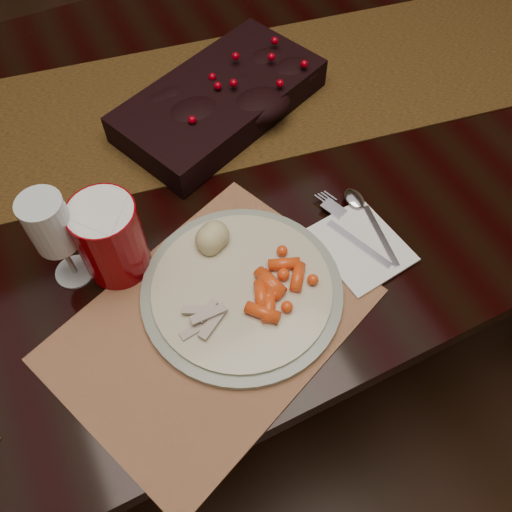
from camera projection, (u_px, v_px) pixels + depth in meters
name	position (u px, v px, depth m)	size (l,w,h in m)	color
floor	(216.00, 328.00, 1.58)	(5.00, 5.00, 0.00)	black
dining_table	(206.00, 259.00, 1.26)	(1.80, 1.00, 0.75)	black
table_runner	(197.00, 104.00, 1.00)	(1.72, 0.35, 0.00)	black
centerpiece	(220.00, 96.00, 0.95)	(0.37, 0.19, 0.07)	black
placemat_main	(212.00, 324.00, 0.76)	(0.42, 0.31, 0.00)	brown
dinner_plate	(242.00, 290.00, 0.77)	(0.29, 0.29, 0.02)	beige
baby_carrots	(279.00, 284.00, 0.76)	(0.11, 0.09, 0.02)	#F34916
mashed_potatoes	(226.00, 240.00, 0.79)	(0.08, 0.07, 0.04)	#E6CB83
turkey_shreds	(202.00, 319.00, 0.73)	(0.07, 0.06, 0.02)	tan
napkin	(360.00, 246.00, 0.82)	(0.12, 0.14, 0.00)	white
fork	(352.00, 234.00, 0.83)	(0.02, 0.15, 0.00)	#B1B0B9
spoon	(372.00, 224.00, 0.84)	(0.03, 0.15, 0.00)	#ACACBA
red_cup	(111.00, 239.00, 0.75)	(0.09, 0.09, 0.13)	#7D0208
wine_glass	(58.00, 241.00, 0.73)	(0.06, 0.06, 0.17)	silver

